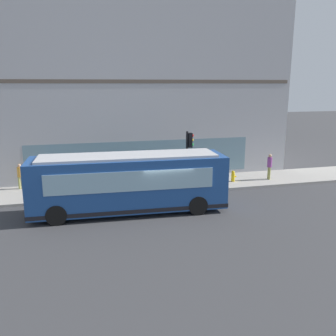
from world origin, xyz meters
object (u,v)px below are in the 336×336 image
at_px(newspaper_vending_box, 118,180).
at_px(city_bus_nearside, 129,183).
at_px(fire_hydrant, 233,176).
at_px(pedestrian_walking_along_curb, 270,165).
at_px(pedestrian_near_building_entrance, 20,175).
at_px(traffic_light_near_corner, 189,149).

bearing_deg(newspaper_vending_box, city_bus_nearside, -179.10).
bearing_deg(fire_hydrant, pedestrian_walking_along_curb, -91.77).
xyz_separation_m(fire_hydrant, pedestrian_near_building_entrance, (1.66, 13.69, 0.55)).
bearing_deg(pedestrian_near_building_entrance, city_bus_nearside, -131.71).
height_order(pedestrian_near_building_entrance, pedestrian_walking_along_curb, pedestrian_walking_along_curb).
relative_size(pedestrian_walking_along_curb, newspaper_vending_box, 1.97).
relative_size(fire_hydrant, pedestrian_near_building_entrance, 0.46).
bearing_deg(newspaper_vending_box, pedestrian_near_building_entrance, 80.46).
distance_m(fire_hydrant, newspaper_vending_box, 7.70).
relative_size(pedestrian_near_building_entrance, newspaper_vending_box, 1.78).
height_order(city_bus_nearside, fire_hydrant, city_bus_nearside).
height_order(pedestrian_walking_along_curb, newspaper_vending_box, pedestrian_walking_along_curb).
relative_size(pedestrian_near_building_entrance, pedestrian_walking_along_curb, 0.90).
bearing_deg(city_bus_nearside, traffic_light_near_corner, -54.74).
relative_size(city_bus_nearside, traffic_light_near_corner, 2.80).
bearing_deg(pedestrian_walking_along_curb, fire_hydrant, 88.23).
xyz_separation_m(pedestrian_near_building_entrance, pedestrian_walking_along_curb, (-1.74, -16.33, 0.11)).
relative_size(city_bus_nearside, fire_hydrant, 13.71).
bearing_deg(pedestrian_near_building_entrance, pedestrian_walking_along_curb, -96.09).
relative_size(traffic_light_near_corner, newspaper_vending_box, 4.02).
distance_m(city_bus_nearside, pedestrian_near_building_entrance, 8.16).
relative_size(fire_hydrant, pedestrian_walking_along_curb, 0.42).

